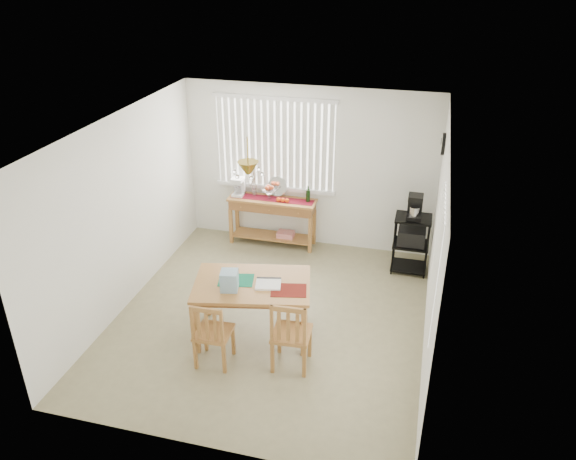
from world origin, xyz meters
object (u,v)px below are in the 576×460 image
(sideboard, at_px, (273,210))
(chair_right, at_px, (291,335))
(wire_cart, at_px, (411,239))
(dining_table, at_px, (252,289))
(chair_left, at_px, (212,333))
(cart_items, at_px, (415,206))

(sideboard, relative_size, chair_right, 1.51)
(wire_cart, height_order, chair_right, chair_right)
(dining_table, xyz_separation_m, chair_left, (-0.28, -0.67, -0.24))
(cart_items, distance_m, chair_right, 2.92)
(dining_table, bearing_deg, sideboard, 100.03)
(dining_table, bearing_deg, chair_right, -38.89)
(sideboard, xyz_separation_m, wire_cart, (2.24, -0.32, -0.06))
(wire_cart, height_order, dining_table, wire_cart)
(wire_cart, bearing_deg, chair_left, -127.05)
(sideboard, xyz_separation_m, chair_left, (0.15, -3.08, -0.17))
(sideboard, relative_size, cart_items, 3.87)
(chair_left, xyz_separation_m, chair_right, (0.89, 0.17, 0.03))
(wire_cart, bearing_deg, sideboard, 171.91)
(sideboard, bearing_deg, cart_items, -7.86)
(chair_right, bearing_deg, sideboard, 109.71)
(wire_cart, bearing_deg, dining_table, -130.80)
(wire_cart, relative_size, chair_right, 0.95)
(sideboard, bearing_deg, dining_table, -79.97)
(wire_cart, bearing_deg, cart_items, 90.00)
(dining_table, relative_size, chair_right, 1.67)
(sideboard, relative_size, chair_left, 1.62)
(chair_left, bearing_deg, wire_cart, 52.95)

